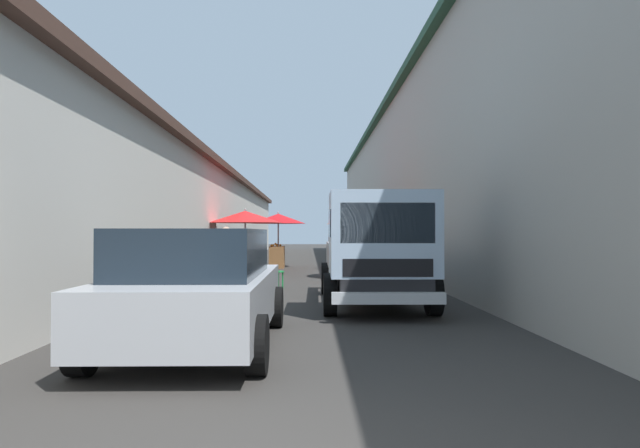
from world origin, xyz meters
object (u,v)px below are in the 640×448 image
at_px(delivery_truck, 377,253).
at_px(plastic_stool, 278,275).
at_px(vendor_in_shade, 226,259).
at_px(fruit_stall_mid_lane, 367,225).
at_px(fruit_stall_near_right, 278,227).
at_px(hatchback_car, 198,287).
at_px(fruit_stall_far_right, 246,223).
at_px(vendor_by_crates, 335,246).
at_px(parked_scooter, 215,269).

relative_size(delivery_truck, plastic_stool, 11.36).
distance_m(delivery_truck, vendor_in_shade, 3.23).
xyz_separation_m(fruit_stall_mid_lane, delivery_truck, (-6.60, 0.56, -0.59)).
bearing_deg(fruit_stall_near_right, hatchback_car, 179.45).
xyz_separation_m(fruit_stall_far_right, delivery_truck, (-8.53, -3.40, -0.67)).
xyz_separation_m(fruit_stall_mid_lane, plastic_stool, (-2.93, 2.57, -1.31)).
relative_size(vendor_in_shade, plastic_stool, 3.50).
bearing_deg(fruit_stall_mid_lane, plastic_stool, 138.73).
bearing_deg(fruit_stall_near_right, fruit_stall_far_right, 162.00).
distance_m(hatchback_car, plastic_stool, 6.76).
relative_size(fruit_stall_far_right, vendor_by_crates, 1.61).
height_order(fruit_stall_mid_lane, hatchback_car, fruit_stall_mid_lane).
bearing_deg(delivery_truck, fruit_stall_near_right, 12.21).
distance_m(vendor_in_shade, plastic_stool, 2.59).
bearing_deg(fruit_stall_near_right, vendor_by_crates, -120.59).
relative_size(fruit_stall_near_right, parked_scooter, 1.31).
bearing_deg(parked_scooter, hatchback_car, -171.60).
bearing_deg(fruit_stall_near_right, vendor_in_shade, 177.27).
xyz_separation_m(fruit_stall_near_right, parked_scooter, (-6.98, 1.24, -1.18)).
height_order(fruit_stall_far_right, fruit_stall_mid_lane, fruit_stall_far_right).
distance_m(delivery_truck, vendor_by_crates, 10.09).
xyz_separation_m(fruit_stall_far_right, hatchback_car, (-11.58, -0.79, -0.97)).
xyz_separation_m(hatchback_car, vendor_by_crates, (13.13, -2.36, 0.16)).
bearing_deg(parked_scooter, fruit_stall_near_right, -10.06).
xyz_separation_m(delivery_truck, vendor_in_shade, (1.32, 2.95, -0.17)).
height_order(delivery_truck, vendor_in_shade, delivery_truck).
relative_size(fruit_stall_far_right, vendor_in_shade, 1.66).
bearing_deg(fruit_stall_near_right, fruit_stall_mid_lane, -147.75).
bearing_deg(plastic_stool, parked_scooter, 66.47).
height_order(vendor_in_shade, parked_scooter, vendor_in_shade).
relative_size(hatchback_car, vendor_in_shade, 2.57).
xyz_separation_m(delivery_truck, parked_scooter, (4.41, 3.70, -0.59)).
height_order(vendor_by_crates, vendor_in_shade, vendor_by_crates).
height_order(fruit_stall_near_right, delivery_truck, fruit_stall_near_right).
height_order(fruit_stall_near_right, vendor_in_shade, fruit_stall_near_right).
distance_m(fruit_stall_far_right, fruit_stall_mid_lane, 4.40).
xyz_separation_m(fruit_stall_near_right, vendor_in_shade, (-10.07, 0.48, -0.76)).
height_order(fruit_stall_mid_lane, delivery_truck, fruit_stall_mid_lane).
bearing_deg(fruit_stall_far_right, plastic_stool, -164.06).
xyz_separation_m(vendor_in_shade, plastic_stool, (2.35, -0.94, -0.54)).
bearing_deg(parked_scooter, vendor_by_crates, -31.36).
xyz_separation_m(vendor_in_shade, parked_scooter, (3.09, 0.76, -0.42)).
relative_size(fruit_stall_mid_lane, hatchback_car, 0.64).
distance_m(fruit_stall_far_right, hatchback_car, 11.65).
distance_m(vendor_by_crates, plastic_stool, 6.67).
relative_size(fruit_stall_near_right, vendor_by_crates, 1.41).
relative_size(delivery_truck, vendor_by_crates, 3.15).
height_order(fruit_stall_near_right, parked_scooter, fruit_stall_near_right).
bearing_deg(fruit_stall_mid_lane, parked_scooter, 117.17).
bearing_deg(vendor_in_shade, fruit_stall_mid_lane, -33.60).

